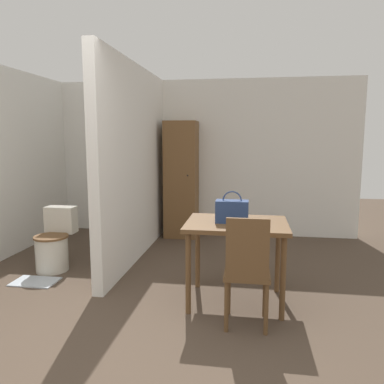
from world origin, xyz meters
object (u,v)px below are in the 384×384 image
object	(u,v)px
dining_table	(237,233)
wooden_chair	(247,269)
toilet	(54,244)
wooden_cabinet	(181,180)
handbag	(232,211)

from	to	relation	value
dining_table	wooden_chair	bearing A→B (deg)	-77.82
wooden_chair	toilet	world-z (taller)	wooden_chair
wooden_cabinet	dining_table	bearing A→B (deg)	-67.70
dining_table	wooden_cabinet	size ratio (longest dim) A/B	0.52
dining_table	toilet	size ratio (longest dim) A/B	1.29
dining_table	wooden_chair	distance (m)	0.53
dining_table	toilet	distance (m)	2.32
dining_table	handbag	distance (m)	0.22
toilet	dining_table	bearing A→B (deg)	-15.22
wooden_chair	wooden_cabinet	size ratio (longest dim) A/B	0.52
handbag	wooden_cabinet	world-z (taller)	wooden_cabinet
dining_table	wooden_chair	size ratio (longest dim) A/B	0.99
toilet	wooden_cabinet	distance (m)	2.23
dining_table	toilet	bearing A→B (deg)	164.78
dining_table	wooden_cabinet	xyz separation A→B (m)	(-0.96, 2.35, 0.23)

